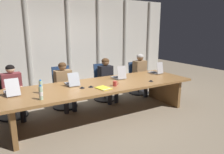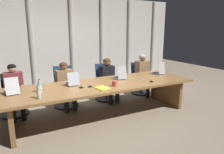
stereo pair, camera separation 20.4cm
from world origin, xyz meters
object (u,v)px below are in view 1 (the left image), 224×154
Objects in this scene: office_chair_right_mid at (138,81)px; water_bottle_secondary at (41,93)px; laptop_left_mid at (72,82)px; person_left_mid at (65,83)px; office_chair_left_mid at (64,92)px; laptop_left_end at (12,91)px; conference_mic_left_side at (82,87)px; laptop_center at (119,76)px; conference_mic_right_side at (151,81)px; spiral_notepad at (103,88)px; coffee_mug_near at (115,84)px; person_right_mid at (142,72)px; person_left_end at (13,89)px; office_chair_left_end at (12,101)px; conference_mic_middle at (91,86)px; water_bottle_primary at (41,87)px; office_chair_center at (104,86)px; person_center at (107,77)px; laptop_right_mid at (156,71)px.

water_bottle_secondary is at bearing -63.74° from office_chair_right_mid.
person_left_mid is at bearing 1.30° from laptop_left_mid.
office_chair_left_mid is 2.26m from office_chair_right_mid.
laptop_left_end is 4.53× the size of conference_mic_left_side.
laptop_center is 1.29m from person_left_mid.
laptop_left_end is at bearing 92.72° from laptop_center.
spiral_notepad is at bearing 178.46° from conference_mic_right_side.
laptop_left_end is 3.90× the size of coffee_mug_near.
office_chair_left_mid is 0.83× the size of person_right_mid.
person_left_end is 10.46× the size of conference_mic_left_side.
office_chair_left_end is at bearing 146.10° from coffee_mug_near.
person_left_mid reaches higher than conference_mic_middle.
person_right_mid is at bearing -84.23° from laptop_left_end.
water_bottle_primary is at bearing 175.36° from conference_mic_middle.
office_chair_center is 8.69× the size of conference_mic_right_side.
laptop_left_mid is 2.44m from office_chair_right_mid.
laptop_left_mid is 3.86× the size of conference_mic_right_side.
water_bottle_secondary is 2.31× the size of conference_mic_left_side.
office_chair_center is 0.34m from person_center.
office_chair_left_end and office_chair_right_mid have the same top height.
water_bottle_secondary is at bearing -175.68° from coffee_mug_near.
conference_mic_right_side is at bearing -24.24° from office_chair_right_mid.
coffee_mug_near is 0.30m from spiral_notepad.
office_chair_center is (-1.18, 0.74, -0.43)m from laptop_right_mid.
person_left_end is 10.46× the size of conference_mic_right_side.
spiral_notepad is at bearing -52.75° from office_chair_right_mid.
office_chair_left_end is (-1.13, 0.72, -0.44)m from laptop_left_mid.
conference_mic_left_side is (-2.21, -1.06, 0.40)m from office_chair_right_mid.
person_left_mid is 1.12m from water_bottle_primary.
office_chair_left_mid is 1.17m from person_center.
conference_mic_middle is at bearing 94.15° from laptop_right_mid.
water_bottle_secondary is at bearing -160.38° from conference_mic_left_side.
coffee_mug_near is (0.73, -0.53, -0.00)m from laptop_left_mid.
water_bottle_secondary is at bearing -151.04° from laptop_left_end.
water_bottle_secondary is at bearing -179.22° from conference_mic_right_side.
laptop_right_mid is 3.55× the size of conference_mic_right_side.
laptop_left_end is at bearing -9.00° from person_left_end.
conference_mic_middle is at bearing 11.60° from person_left_mid.
conference_mic_right_side is at bearing 49.90° from office_chair_left_mid.
office_chair_left_end is at bearing 74.19° from laptop_center.
office_chair_left_mid is (1.18, 0.77, -0.42)m from laptop_left_end.
coffee_mug_near is 1.16× the size of conference_mic_left_side.
laptop_right_mid is 3.02m from water_bottle_primary.
laptop_left_end is at bearing 166.40° from conference_mic_left_side.
person_left_mid reaches higher than office_chair_right_mid.
person_center reaches higher than water_bottle_secondary.
office_chair_left_end is 1.21m from water_bottle_primary.
person_left_mid is at bearing 105.55° from conference_mic_middle.
laptop_left_mid is (1.16, 0.04, -0.00)m from laptop_left_end.
water_bottle_primary is at bearing -58.13° from office_chair_center.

